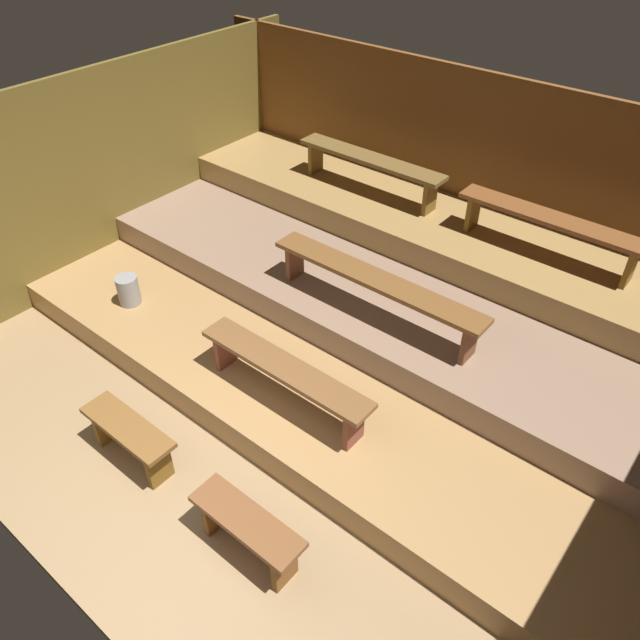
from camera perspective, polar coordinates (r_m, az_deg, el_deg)
ground at (r=5.91m, az=1.44°, el=-5.37°), size 7.17×5.65×0.08m
wall_back at (r=7.03m, az=14.41°, el=12.52°), size 7.17×0.06×2.20m
wall_left at (r=7.33m, az=-19.04°, el=12.72°), size 0.06×5.65×2.20m
platform_lower at (r=6.15m, az=4.90°, el=-1.16°), size 6.37×3.66×0.28m
platform_middle at (r=6.39m, az=8.16°, el=3.44°), size 6.37×2.47×0.28m
platform_upper at (r=6.72m, az=11.42°, el=7.84°), size 6.37×1.17×0.28m
bench_floor_left at (r=5.21m, az=-17.13°, el=-10.03°), size 0.88×0.27×0.40m
bench_floor_right at (r=4.52m, az=-6.69°, el=-18.46°), size 0.88×0.27×0.40m
bench_lower_center at (r=5.04m, az=-3.29°, el=-4.83°), size 1.66×0.27×0.40m
bench_middle_center at (r=5.50m, az=5.12°, el=3.34°), size 2.15×0.27×0.40m
bench_upper_left at (r=7.00m, az=4.64°, el=14.15°), size 1.80×0.27×0.40m
bench_upper_right at (r=6.20m, az=20.41°, el=8.28°), size 1.80×0.27×0.40m
pail_lower at (r=6.49m, az=-17.21°, el=2.63°), size 0.22×0.22×0.30m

